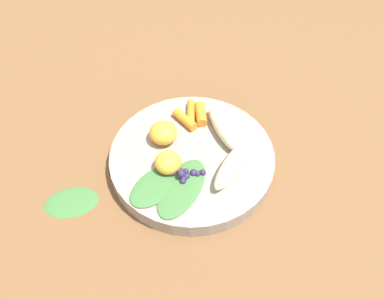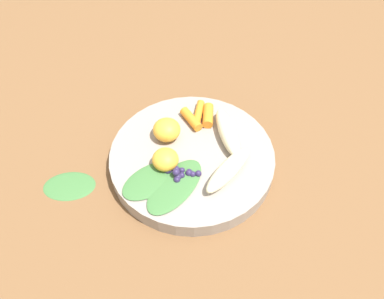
# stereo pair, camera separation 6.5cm
# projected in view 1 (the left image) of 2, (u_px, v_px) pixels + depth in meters

# --- Properties ---
(ground_plane) EXTENTS (2.40, 2.40, 0.00)m
(ground_plane) POSITION_uv_depth(u_px,v_px,m) (192.00, 164.00, 0.68)
(ground_plane) COLOR brown
(bowl) EXTENTS (0.28, 0.28, 0.03)m
(bowl) POSITION_uv_depth(u_px,v_px,m) (192.00, 159.00, 0.67)
(bowl) COLOR gray
(bowl) RESTS_ON ground_plane
(banana_peeled_left) EXTENTS (0.05, 0.11, 0.03)m
(banana_peeled_left) POSITION_uv_depth(u_px,v_px,m) (224.00, 128.00, 0.67)
(banana_peeled_left) COLOR beige
(banana_peeled_left) RESTS_ON bowl
(banana_peeled_right) EXTENTS (0.09, 0.10, 0.03)m
(banana_peeled_right) POSITION_uv_depth(u_px,v_px,m) (232.00, 165.00, 0.62)
(banana_peeled_right) COLOR beige
(banana_peeled_right) RESTS_ON bowl
(orange_segment_near) EXTENTS (0.04, 0.04, 0.03)m
(orange_segment_near) POSITION_uv_depth(u_px,v_px,m) (168.00, 163.00, 0.62)
(orange_segment_near) COLOR #F4A833
(orange_segment_near) RESTS_ON bowl
(orange_segment_far) EXTENTS (0.05, 0.05, 0.04)m
(orange_segment_far) POSITION_uv_depth(u_px,v_px,m) (163.00, 133.00, 0.66)
(orange_segment_far) COLOR #F4A833
(orange_segment_far) RESTS_ON bowl
(carrot_front) EXTENTS (0.02, 0.05, 0.02)m
(carrot_front) POSITION_uv_depth(u_px,v_px,m) (201.00, 114.00, 0.70)
(carrot_front) COLOR orange
(carrot_front) RESTS_ON bowl
(carrot_mid_left) EXTENTS (0.03, 0.06, 0.01)m
(carrot_mid_left) POSITION_uv_depth(u_px,v_px,m) (191.00, 113.00, 0.70)
(carrot_mid_left) COLOR orange
(carrot_mid_left) RESTS_ON bowl
(carrot_mid_right) EXTENTS (0.04, 0.05, 0.02)m
(carrot_mid_right) POSITION_uv_depth(u_px,v_px,m) (182.00, 120.00, 0.69)
(carrot_mid_right) COLOR orange
(carrot_mid_right) RESTS_ON bowl
(blueberry_pile) EXTENTS (0.06, 0.05, 0.02)m
(blueberry_pile) POSITION_uv_depth(u_px,v_px,m) (184.00, 173.00, 0.62)
(blueberry_pile) COLOR #2D234C
(blueberry_pile) RESTS_ON bowl
(kale_leaf_left) EXTENTS (0.12, 0.11, 0.01)m
(kale_leaf_left) POSITION_uv_depth(u_px,v_px,m) (157.00, 185.00, 0.61)
(kale_leaf_left) COLOR #3D7038
(kale_leaf_left) RESTS_ON bowl
(kale_leaf_right) EXTENTS (0.12, 0.13, 0.01)m
(kale_leaf_right) POSITION_uv_depth(u_px,v_px,m) (182.00, 188.00, 0.61)
(kale_leaf_right) COLOR #3D7038
(kale_leaf_right) RESTS_ON bowl
(kale_leaf_stray) EXTENTS (0.09, 0.06, 0.01)m
(kale_leaf_stray) POSITION_uv_depth(u_px,v_px,m) (71.00, 202.00, 0.62)
(kale_leaf_stray) COLOR #3D7038
(kale_leaf_stray) RESTS_ON ground_plane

